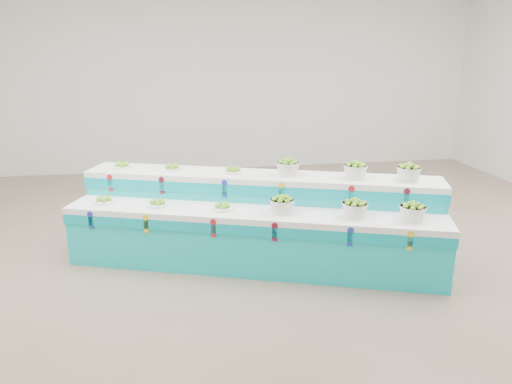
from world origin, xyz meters
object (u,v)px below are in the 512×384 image
(display_stand, at_px, (256,221))
(basket_lower_left, at_px, (282,204))
(plate_upper_mid, at_px, (172,167))
(basket_upper_right, at_px, (409,172))

(display_stand, height_order, basket_lower_left, display_stand)
(plate_upper_mid, xyz_separation_m, basket_upper_right, (2.72, -0.97, 0.06))
(display_stand, relative_size, basket_upper_right, 15.76)
(display_stand, bearing_deg, basket_lower_left, -38.37)
(basket_lower_left, distance_m, basket_upper_right, 1.54)
(plate_upper_mid, relative_size, basket_upper_right, 0.89)
(basket_lower_left, relative_size, basket_upper_right, 1.00)
(display_stand, height_order, basket_upper_right, basket_upper_right)
(basket_lower_left, bearing_deg, basket_upper_right, 1.40)
(display_stand, distance_m, basket_lower_left, 0.54)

